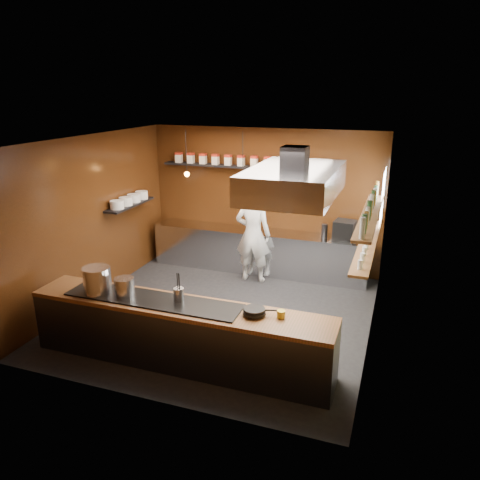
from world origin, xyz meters
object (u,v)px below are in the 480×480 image
at_px(extractor_hood, 294,181).
at_px(chef, 253,234).
at_px(stockpot_small, 124,287).
at_px(stockpot_large, 97,280).
at_px(espresso_machine, 345,231).

xyz_separation_m(extractor_hood, chef, (-1.26, 2.06, -1.53)).
xyz_separation_m(extractor_hood, stockpot_small, (-2.13, -1.22, -1.43)).
bearing_deg(extractor_hood, stockpot_large, -153.61).
bearing_deg(extractor_hood, chef, 121.54).
distance_m(stockpot_small, espresso_machine, 4.57).
bearing_deg(chef, espresso_machine, -167.38).
height_order(stockpot_small, chef, chef).
distance_m(stockpot_large, espresso_machine, 4.86).
xyz_separation_m(stockpot_large, espresso_machine, (3.03, 3.80, -0.03)).
height_order(extractor_hood, stockpot_large, extractor_hood).
height_order(espresso_machine, chef, chef).
distance_m(extractor_hood, stockpot_large, 3.16).
distance_m(extractor_hood, espresso_machine, 2.93).
height_order(extractor_hood, chef, extractor_hood).
bearing_deg(extractor_hood, stockpot_small, -150.10).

